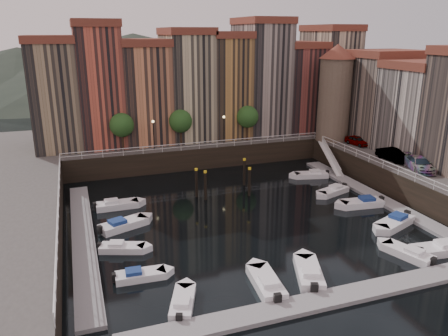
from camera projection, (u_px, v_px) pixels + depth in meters
name	position (u px, v px, depth m)	size (l,w,h in m)	color
ground	(242.00, 212.00, 46.48)	(200.00, 200.00, 0.00)	black
quay_far	(182.00, 143.00, 69.46)	(80.00, 20.00, 3.00)	black
dock_left	(83.00, 237.00, 40.43)	(2.00, 28.00, 0.35)	gray
dock_right	(375.00, 196.00, 50.63)	(2.00, 28.00, 0.35)	gray
dock_near	(329.00, 299.00, 31.11)	(30.00, 2.00, 0.35)	gray
mountains	(125.00, 65.00, 143.78)	(145.00, 100.00, 18.00)	#2D382D
far_terrace	(206.00, 84.00, 65.43)	(48.70, 10.30, 17.50)	#8D795A
right_terrace	(426.00, 105.00, 55.40)	(9.30, 24.30, 14.00)	#7C6B5E
corner_tower	(335.00, 91.00, 62.81)	(5.20, 5.20, 13.80)	#6B5B4C
promenade_trees	(185.00, 121.00, 60.50)	(21.20, 3.20, 5.20)	black
street_lamps	(190.00, 127.00, 59.91)	(10.36, 0.36, 4.18)	black
railings	(226.00, 166.00, 49.75)	(36.08, 34.04, 0.52)	white
gangway	(330.00, 157.00, 60.31)	(2.78, 8.32, 3.73)	white
mooring_pilings	(224.00, 181.00, 51.28)	(7.10, 4.04, 3.78)	black
boat_left_1	(139.00, 275.00, 33.88)	(4.12, 1.69, 0.94)	white
boat_left_2	(121.00, 248.00, 38.21)	(4.18, 2.70, 0.94)	white
boat_left_3	(123.00, 225.00, 42.60)	(5.09, 3.40, 1.15)	white
boat_left_4	(116.00, 205.00, 47.54)	(4.78, 1.76, 1.10)	white
boat_right_0	(439.00, 249.00, 37.81)	(5.10, 2.34, 1.15)	white
boat_right_1	(395.00, 222.00, 43.12)	(5.23, 3.53, 1.18)	white
boat_right_2	(362.00, 203.00, 48.05)	(5.07, 2.30, 1.14)	white
boat_right_3	(333.00, 191.00, 51.80)	(4.57, 2.91, 1.03)	white
boat_right_4	(312.00, 175.00, 57.63)	(4.71, 2.56, 1.05)	white
boat_near_0	(183.00, 303.00, 30.45)	(2.81, 4.25, 0.96)	white
boat_near_1	(266.00, 283.00, 32.69)	(2.25, 5.08, 1.15)	white
boat_near_2	(309.00, 273.00, 34.02)	(3.42, 5.18, 1.17)	white
boat_near_3	(409.00, 253.00, 37.16)	(2.92, 4.67, 1.05)	white
car_a	(357.00, 141.00, 61.50)	(1.56, 3.87, 1.32)	gray
car_b	(393.00, 156.00, 54.04)	(1.59, 4.57, 1.50)	gray
car_c	(419.00, 165.00, 50.29)	(2.15, 5.28, 1.53)	gray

